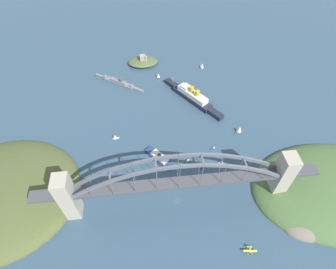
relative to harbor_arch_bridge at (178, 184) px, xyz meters
name	(u,v)px	position (x,y,z in m)	size (l,w,h in m)	color
ground_plane	(177,201)	(0.00, 0.00, -31.24)	(1400.00, 1400.00, 0.00)	#334C60
harbor_arch_bridge	(178,184)	(0.00, 0.00, 0.00)	(251.39, 15.33, 67.69)	#ADA38E
headland_east_shore	(332,191)	(153.79, -6.41, -31.24)	(164.56, 114.22, 31.15)	#476638
ocean_liner	(193,97)	(39.31, 142.03, -25.35)	(64.96, 86.54, 19.80)	#1E2333
naval_cruiser	(119,82)	(-56.27, 187.00, -28.70)	(67.57, 48.22, 15.93)	slate
harbor_ferry_steamer	(159,158)	(-12.36, 51.83, -28.85)	(29.93, 34.22, 7.81)	navy
fort_island_mid_harbor	(143,62)	(-20.54, 231.09, -27.07)	(43.96, 30.82, 15.43)	#4C6038
seaplane_taxiing_near_bridge	(250,251)	(54.45, -52.92, -29.37)	(11.52, 6.95, 4.69)	#B7B7B2
small_boat_0	(188,161)	(17.89, 45.49, -30.58)	(6.68, 8.83, 1.84)	#2D6B3D
small_boat_1	(202,66)	(65.63, 211.00, -27.25)	(5.62, 8.92, 8.53)	silver
small_boat_2	(222,162)	(52.75, 37.67, -27.72)	(5.97, 4.84, 7.59)	silver
small_boat_3	(204,166)	(33.89, 37.04, -30.55)	(9.37, 5.24, 1.91)	black
small_boat_4	(213,148)	(48.84, 59.03, -30.52)	(7.31, 2.94, 2.04)	#234C8C
small_boat_5	(158,76)	(-0.78, 194.77, -27.62)	(6.34, 7.95, 7.75)	brown
small_boat_6	(115,137)	(-60.27, 86.15, -27.79)	(7.67, 4.82, 7.36)	silver
small_boat_7	(239,129)	(83.89, 80.38, -26.67)	(10.20, 8.14, 9.77)	#2D6B3D
channel_marker_buoy	(204,177)	(30.19, 22.67, -30.13)	(2.20, 2.20, 2.75)	red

